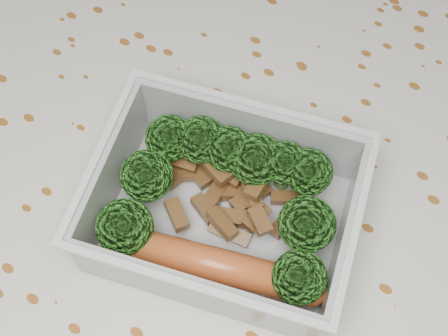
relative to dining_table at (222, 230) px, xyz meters
The scene contains 6 objects.
dining_table is the anchor object (origin of this frame).
tablecloth 0.05m from the dining_table, ahead, with size 1.46×0.96×0.19m.
lunch_container 0.11m from the dining_table, 53.27° to the right, with size 0.21×0.18×0.06m.
broccoli_florets 0.12m from the dining_table, 36.47° to the right, with size 0.17×0.14×0.05m.
meat_pile 0.11m from the dining_table, 46.82° to the right, with size 0.11×0.08×0.03m.
sausage 0.13m from the dining_table, 61.56° to the right, with size 0.15×0.07×0.02m.
Camera 1 is at (0.11, -0.17, 1.18)m, focal length 50.00 mm.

